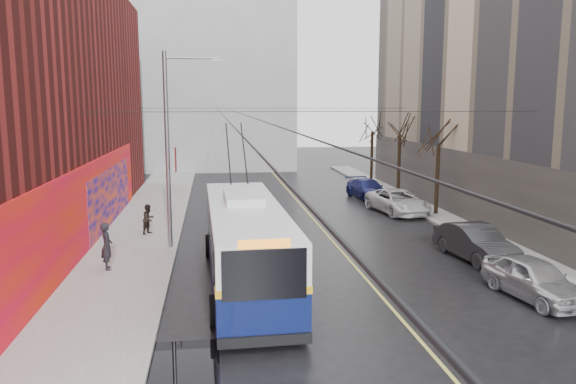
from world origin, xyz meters
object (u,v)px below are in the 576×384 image
object	(u,v)px
tree_near	(439,133)
parked_car_d	(368,189)
tree_mid	(400,124)
pedestrian_b	(149,219)
parked_car_c	(398,201)
tree_far	(372,122)
streetlight_pole	(171,145)
parked_car_a	(534,279)
parked_car_b	(476,243)
following_car	(239,199)
pedestrian_a	(107,246)
trolleybus	(246,242)

from	to	relation	value
tree_near	parked_car_d	distance (m)	8.26
tree_mid	pedestrian_b	size ratio (longest dim) A/B	4.38
parked_car_c	parked_car_d	distance (m)	5.47
tree_mid	tree_far	bearing A→B (deg)	90.00
pedestrian_b	streetlight_pole	bearing A→B (deg)	-119.40
parked_car_d	pedestrian_b	world-z (taller)	pedestrian_b
parked_car_a	parked_car_b	world-z (taller)	parked_car_b
following_car	tree_mid	bearing A→B (deg)	12.76
parked_car_d	pedestrian_a	size ratio (longest dim) A/B	2.49
tree_mid	tree_near	bearing A→B (deg)	-90.00
streetlight_pole	tree_far	bearing A→B (deg)	52.88
trolleybus	parked_car_c	xyz separation A→B (m)	(10.13, 12.54, -0.90)
trolleybus	streetlight_pole	bearing A→B (deg)	117.89
parked_car_a	pedestrian_a	bearing A→B (deg)	153.52
tree_near	following_car	bearing A→B (deg)	165.98
streetlight_pole	tree_near	xyz separation A→B (m)	(15.14, 6.00, 0.13)
trolleybus	parked_car_a	xyz separation A→B (m)	(9.78, -3.03, -0.89)
streetlight_pole	tree_mid	xyz separation A→B (m)	(15.14, 13.00, 0.41)
parked_car_c	pedestrian_a	xyz separation A→B (m)	(-15.54, -10.46, 0.38)
trolleybus	pedestrian_a	distance (m)	5.82
parked_car_a	parked_car_d	world-z (taller)	parked_car_a
pedestrian_a	trolleybus	bearing A→B (deg)	-123.70
following_car	parked_car_c	bearing A→B (deg)	-16.55
tree_mid	tree_far	distance (m)	7.00
parked_car_b	tree_near	bearing A→B (deg)	70.72
pedestrian_a	parked_car_b	bearing A→B (deg)	-103.24
parked_car_a	parked_car_d	bearing A→B (deg)	82.20
tree_mid	following_car	distance (m)	13.19
parked_car_c	tree_mid	bearing A→B (deg)	62.03
following_car	streetlight_pole	bearing A→B (deg)	-117.24
trolleybus	parked_car_a	distance (m)	10.28
tree_near	tree_far	size ratio (longest dim) A/B	0.97
parked_car_b	parked_car_c	xyz separation A→B (m)	(0.08, 10.61, -0.04)
parked_car_a	parked_car_c	world-z (taller)	parked_car_a
streetlight_pole	tree_far	size ratio (longest dim) A/B	1.37
tree_far	pedestrian_b	size ratio (longest dim) A/B	4.31
tree_near	pedestrian_a	distance (m)	20.21
streetlight_pole	tree_far	distance (m)	25.09
pedestrian_a	pedestrian_b	distance (m)	6.20
trolleybus	parked_car_c	size ratio (longest dim) A/B	2.38
tree_near	parked_car_c	distance (m)	4.85
parked_car_b	parked_car_d	bearing A→B (deg)	84.26
tree_near	parked_car_d	xyz separation A→B (m)	(-2.39, 6.64, -4.29)
pedestrian_a	pedestrian_b	world-z (taller)	pedestrian_a
streetlight_pole	parked_car_d	bearing A→B (deg)	44.74
tree_near	following_car	world-z (taller)	tree_near
tree_far	streetlight_pole	bearing A→B (deg)	-127.12
parked_car_c	tree_far	bearing A→B (deg)	72.14
pedestrian_b	tree_mid	bearing A→B (deg)	-24.63
parked_car_b	pedestrian_b	xyz separation A→B (m)	(-14.49, 6.27, 0.15)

